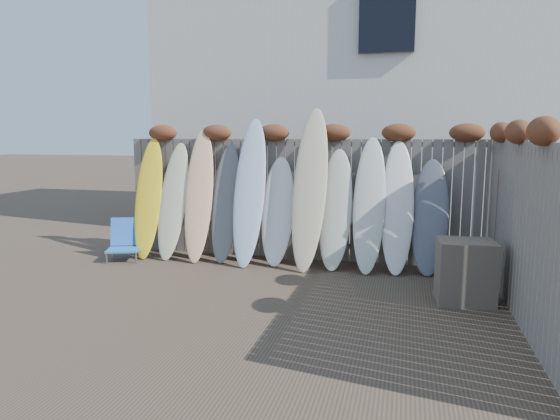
% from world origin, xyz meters
% --- Properties ---
extents(ground, '(80.00, 80.00, 0.00)m').
position_xyz_m(ground, '(0.00, 0.00, 0.00)').
color(ground, '#493A2D').
extents(back_fence, '(6.05, 0.28, 2.24)m').
position_xyz_m(back_fence, '(0.06, 2.39, 1.18)').
color(back_fence, slate).
rests_on(back_fence, ground).
extents(right_fence, '(0.28, 4.40, 2.24)m').
position_xyz_m(right_fence, '(2.99, 0.25, 1.14)').
color(right_fence, slate).
rests_on(right_fence, ground).
extents(house, '(8.50, 5.50, 6.33)m').
position_xyz_m(house, '(0.50, 6.50, 3.20)').
color(house, silver).
rests_on(house, ground).
extents(beach_chair, '(0.66, 0.68, 0.68)m').
position_xyz_m(beach_chair, '(-2.79, 1.64, 0.32)').
color(beach_chair, blue).
rests_on(beach_chair, ground).
extents(wooden_crate, '(0.71, 0.60, 0.78)m').
position_xyz_m(wooden_crate, '(2.49, 0.71, 0.39)').
color(wooden_crate, '#52433E').
rests_on(wooden_crate, ground).
extents(lattice_panel, '(0.21, 1.06, 1.60)m').
position_xyz_m(lattice_panel, '(3.09, 1.28, 0.80)').
color(lattice_panel, '#45362A').
rests_on(lattice_panel, ground).
extents(surfboard_0, '(0.52, 0.75, 2.02)m').
position_xyz_m(surfboard_0, '(-2.51, 1.97, 1.01)').
color(surfboard_0, yellow).
rests_on(surfboard_0, ground).
extents(surfboard_1, '(0.56, 0.74, 1.94)m').
position_xyz_m(surfboard_1, '(-2.04, 1.96, 0.97)').
color(surfboard_1, beige).
rests_on(surfboard_1, ground).
extents(surfboard_2, '(0.53, 0.81, 2.17)m').
position_xyz_m(surfboard_2, '(-1.58, 1.96, 1.08)').
color(surfboard_2, '#F3BE81').
rests_on(surfboard_2, ground).
extents(surfboard_3, '(0.48, 0.69, 1.92)m').
position_xyz_m(surfboard_3, '(-1.13, 2.01, 0.96)').
color(surfboard_3, '#5D5E60').
rests_on(surfboard_3, ground).
extents(surfboard_4, '(0.51, 0.82, 2.33)m').
position_xyz_m(surfboard_4, '(-0.68, 1.90, 1.17)').
color(surfboard_4, '#AECAE7').
rests_on(surfboard_4, ground).
extents(surfboard_5, '(0.53, 0.63, 1.72)m').
position_xyz_m(surfboard_5, '(-0.24, 2.01, 0.86)').
color(surfboard_5, white).
rests_on(surfboard_5, ground).
extents(surfboard_6, '(0.59, 0.90, 2.49)m').
position_xyz_m(surfboard_6, '(0.30, 1.90, 1.25)').
color(surfboard_6, beige).
rests_on(surfboard_6, ground).
extents(surfboard_7, '(0.54, 0.68, 1.86)m').
position_xyz_m(surfboard_7, '(0.69, 1.98, 0.93)').
color(surfboard_7, beige).
rests_on(surfboard_7, ground).
extents(surfboard_8, '(0.50, 0.73, 2.04)m').
position_xyz_m(surfboard_8, '(1.21, 1.94, 1.02)').
color(surfboard_8, silver).
rests_on(surfboard_8, ground).
extents(surfboard_9, '(0.51, 0.72, 1.99)m').
position_xyz_m(surfboard_9, '(1.63, 1.99, 0.99)').
color(surfboard_9, white).
rests_on(surfboard_9, ground).
extents(surfboard_10, '(0.58, 0.65, 1.71)m').
position_xyz_m(surfboard_10, '(2.10, 2.01, 0.86)').
color(surfboard_10, '#525562').
rests_on(surfboard_10, ground).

